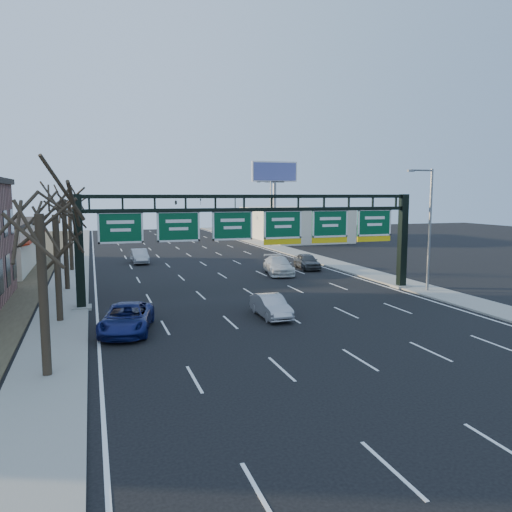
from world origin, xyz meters
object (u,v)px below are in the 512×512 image
object	(u,v)px
car_silver_sedan	(271,306)
car_white_wagon	(278,266)
car_blue_suv	(127,318)
sign_gantry	(260,232)

from	to	relation	value
car_silver_sedan	car_white_wagon	world-z (taller)	car_white_wagon
car_silver_sedan	car_blue_suv	bearing A→B (deg)	-176.15
car_silver_sedan	car_white_wagon	size ratio (longest dim) A/B	0.74
sign_gantry	car_blue_suv	size ratio (longest dim) A/B	4.68
sign_gantry	car_white_wagon	distance (m)	11.04
sign_gantry	car_blue_suv	bearing A→B (deg)	-146.78
car_blue_suv	sign_gantry	bearing A→B (deg)	45.46
sign_gantry	car_blue_suv	world-z (taller)	sign_gantry
sign_gantry	car_white_wagon	bearing A→B (deg)	61.93
car_blue_suv	car_white_wagon	xyz separation A→B (m)	(14.37, 15.36, 0.06)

